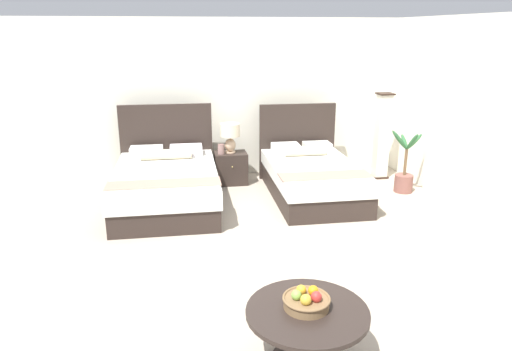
# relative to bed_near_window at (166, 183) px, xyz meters

# --- Properties ---
(ground_plane) EXTENTS (9.47, 9.98, 0.02)m
(ground_plane) POSITION_rel_bed_near_window_xyz_m (1.05, -1.84, -0.31)
(ground_plane) COLOR #A89A87
(wall_back) EXTENTS (9.47, 0.12, 2.55)m
(wall_back) POSITION_rel_bed_near_window_xyz_m (1.05, 1.35, 0.97)
(wall_back) COLOR white
(wall_back) RESTS_ON ground
(wall_side_right) EXTENTS (0.12, 5.58, 2.55)m
(wall_side_right) POSITION_rel_bed_near_window_xyz_m (3.98, -1.44, 0.97)
(wall_side_right) COLOR white
(wall_side_right) RESTS_ON ground
(bed_near_window) EXTENTS (1.45, 2.18, 1.26)m
(bed_near_window) POSITION_rel_bed_near_window_xyz_m (0.00, 0.00, 0.00)
(bed_near_window) COLOR #2D231F
(bed_near_window) RESTS_ON ground
(bed_near_corner) EXTENTS (1.27, 2.09, 1.22)m
(bed_near_corner) POSITION_rel_bed_near_window_xyz_m (2.10, 0.00, -0.01)
(bed_near_corner) COLOR #2D231F
(bed_near_corner) RESTS_ON ground
(nightstand) EXTENTS (0.51, 0.41, 0.50)m
(nightstand) POSITION_rel_bed_near_window_xyz_m (1.00, 0.79, -0.05)
(nightstand) COLOR #2D231F
(nightstand) RESTS_ON ground
(table_lamp) EXTENTS (0.31, 0.31, 0.46)m
(table_lamp) POSITION_rel_bed_near_window_xyz_m (1.00, 0.81, 0.50)
(table_lamp) COLOR #D0AC89
(table_lamp) RESTS_ON nightstand
(vase) EXTENTS (0.10, 0.10, 0.15)m
(vase) POSITION_rel_bed_near_window_xyz_m (0.85, 0.75, 0.27)
(vase) COLOR gray
(vase) RESTS_ON nightstand
(coffee_table) EXTENTS (0.89, 0.89, 0.43)m
(coffee_table) POSITION_rel_bed_near_window_xyz_m (1.03, -3.55, 0.02)
(coffee_table) COLOR #2D231F
(coffee_table) RESTS_ON ground
(fruit_bowl) EXTENTS (0.35, 0.35, 0.15)m
(fruit_bowl) POSITION_rel_bed_near_window_xyz_m (1.03, -3.51, 0.18)
(fruit_bowl) COLOR brown
(fruit_bowl) RESTS_ON coffee_table
(floor_lamp_corner) EXTENTS (0.24, 0.24, 1.40)m
(floor_lamp_corner) POSITION_rel_bed_near_window_xyz_m (3.47, 0.68, 0.39)
(floor_lamp_corner) COLOR black
(floor_lamp_corner) RESTS_ON ground
(potted_palm) EXTENTS (0.55, 0.52, 0.99)m
(potted_palm) POSITION_rel_bed_near_window_xyz_m (3.52, -0.08, -0.03)
(potted_palm) COLOR brown
(potted_palm) RESTS_ON ground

